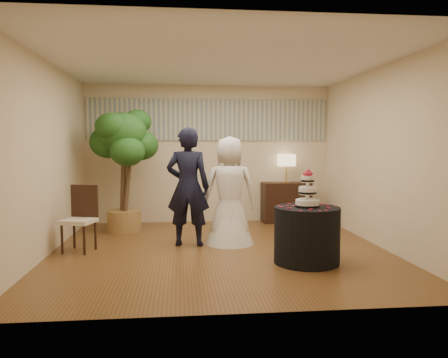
{
  "coord_description": "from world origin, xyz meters",
  "views": [
    {
      "loc": [
        -0.61,
        -6.47,
        1.6
      ],
      "look_at": [
        0.1,
        0.4,
        1.05
      ],
      "focal_mm": 35.0,
      "sensor_mm": 36.0,
      "label": 1
    }
  ],
  "objects": [
    {
      "name": "bride",
      "position": [
        0.19,
        0.43,
        0.86
      ],
      "size": [
        0.85,
        0.79,
        1.73
      ],
      "primitive_type": "imported",
      "rotation": [
        0.0,
        0.0,
        3.13
      ],
      "color": "white",
      "rests_on": "floor"
    },
    {
      "name": "side_chair",
      "position": [
        -2.1,
        0.13,
        0.49
      ],
      "size": [
        0.56,
        0.58,
        0.99
      ],
      "primitive_type": null,
      "rotation": [
        0.0,
        0.0,
        -0.28
      ],
      "color": "black",
      "rests_on": "floor"
    },
    {
      "name": "wall_front",
      "position": [
        0.0,
        -2.5,
        1.4
      ],
      "size": [
        5.0,
        0.06,
        2.8
      ],
      "primitive_type": "cube",
      "color": "beige",
      "rests_on": "ground"
    },
    {
      "name": "ficus_tree",
      "position": [
        -1.62,
        1.59,
        1.15
      ],
      "size": [
        1.4,
        1.4,
        2.29
      ],
      "primitive_type": null,
      "rotation": [
        0.0,
        0.0,
        0.35
      ],
      "color": "#22541B",
      "rests_on": "floor"
    },
    {
      "name": "groom",
      "position": [
        -0.47,
        0.38,
        0.93
      ],
      "size": [
        0.74,
        0.55,
        1.87
      ],
      "primitive_type": "imported",
      "rotation": [
        0.0,
        0.0,
        2.98
      ],
      "color": "black",
      "rests_on": "floor"
    },
    {
      "name": "wall_left",
      "position": [
        -2.5,
        0.0,
        1.4
      ],
      "size": [
        0.06,
        5.0,
        2.8
      ],
      "primitive_type": "cube",
      "color": "beige",
      "rests_on": "ground"
    },
    {
      "name": "table_lamp",
      "position": [
        1.58,
        2.28,
        1.11
      ],
      "size": [
        0.31,
        0.31,
        0.58
      ],
      "primitive_type": null,
      "color": "#CFB489",
      "rests_on": "console"
    },
    {
      "name": "wall_right",
      "position": [
        2.5,
        0.0,
        1.4
      ],
      "size": [
        0.06,
        5.0,
        2.8
      ],
      "primitive_type": "cube",
      "color": "beige",
      "rests_on": "ground"
    },
    {
      "name": "mural_border",
      "position": [
        0.0,
        2.48,
        2.1
      ],
      "size": [
        4.9,
        0.02,
        0.85
      ],
      "primitive_type": "cube",
      "color": "#A5AA98",
      "rests_on": "wall_back"
    },
    {
      "name": "wedding_cake",
      "position": [
        1.1,
        -0.83,
        1.01
      ],
      "size": [
        0.32,
        0.32,
        0.51
      ],
      "primitive_type": null,
      "color": "white",
      "rests_on": "cake_table"
    },
    {
      "name": "floor",
      "position": [
        0.0,
        0.0,
        0.0
      ],
      "size": [
        5.0,
        5.0,
        0.0
      ],
      "primitive_type": "cube",
      "color": "brown",
      "rests_on": "ground"
    },
    {
      "name": "ceiling",
      "position": [
        0.0,
        0.0,
        2.8
      ],
      "size": [
        5.0,
        5.0,
        0.0
      ],
      "primitive_type": "cube",
      "color": "white",
      "rests_on": "wall_back"
    },
    {
      "name": "console",
      "position": [
        1.58,
        2.28,
        0.41
      ],
      "size": [
        1.0,
        0.47,
        0.82
      ],
      "primitive_type": "cube",
      "rotation": [
        0.0,
        0.0,
        0.04
      ],
      "color": "black",
      "rests_on": "floor"
    },
    {
      "name": "wall_back",
      "position": [
        0.0,
        2.5,
        1.4
      ],
      "size": [
        5.0,
        0.06,
        2.8
      ],
      "primitive_type": "cube",
      "color": "beige",
      "rests_on": "ground"
    },
    {
      "name": "cake_table",
      "position": [
        1.1,
        -0.83,
        0.38
      ],
      "size": [
        1.16,
        1.16,
        0.76
      ],
      "primitive_type": "cylinder",
      "rotation": [
        0.0,
        0.0,
        0.44
      ],
      "color": "black",
      "rests_on": "floor"
    }
  ]
}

